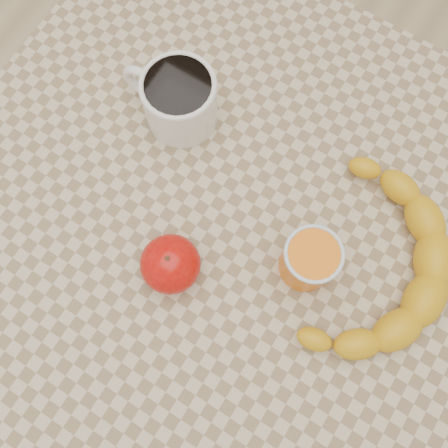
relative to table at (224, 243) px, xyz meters
The scene contains 6 objects.
ground 0.66m from the table, ahead, with size 3.00×3.00×0.00m, color tan.
table is the anchor object (origin of this frame).
coffee_mug 0.22m from the table, 142.13° to the left, with size 0.14×0.10×0.08m.
orange_juice_glass 0.17m from the table, ahead, with size 0.07×0.07×0.08m.
apple 0.15m from the table, 108.12° to the right, with size 0.08×0.08×0.07m.
banana 0.23m from the table, 15.40° to the left, with size 0.23×0.32×0.05m, color gold, non-canonical shape.
Camera 1 is at (0.09, -0.14, 1.39)m, focal length 40.00 mm.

